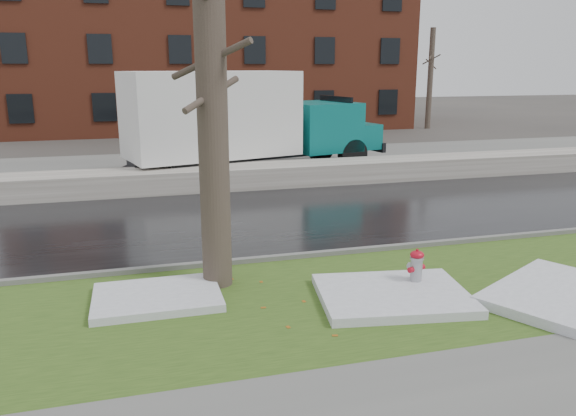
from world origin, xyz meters
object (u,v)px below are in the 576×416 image
object	(u,v)px
box_truck	(243,121)
worker	(169,144)
fire_hydrant	(416,268)
tree	(212,98)

from	to	relation	value
box_truck	worker	distance (m)	3.33
fire_hydrant	box_truck	size ratio (longest dim) A/B	0.07
tree	box_truck	bearing A→B (deg)	76.48
fire_hydrant	worker	size ratio (longest dim) A/B	0.50
tree	fire_hydrant	bearing A→B (deg)	-19.30
fire_hydrant	worker	xyz separation A→B (m)	(-3.73, 10.54, 1.07)
fire_hydrant	box_truck	distance (m)	12.31
worker	tree	bearing A→B (deg)	72.29
fire_hydrant	worker	distance (m)	11.23
tree	worker	distance (m)	9.52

